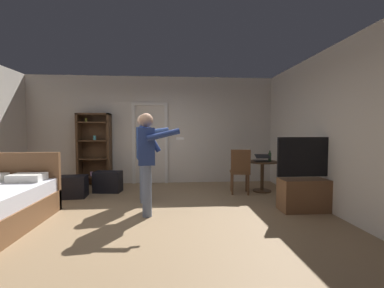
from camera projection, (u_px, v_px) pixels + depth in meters
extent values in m
plane|color=#997A56|center=(140.00, 217.00, 4.01)|extent=(7.02, 7.02, 0.00)
cube|color=silver|center=(153.00, 130.00, 6.61)|extent=(6.63, 0.12, 2.81)
cube|color=silver|center=(335.00, 130.00, 4.18)|extent=(0.12, 5.49, 2.81)
cube|color=white|center=(134.00, 145.00, 6.51)|extent=(0.08, 0.08, 2.05)
cube|color=white|center=(166.00, 145.00, 6.57)|extent=(0.08, 0.08, 2.05)
cube|color=white|center=(150.00, 104.00, 6.48)|extent=(0.93, 0.08, 0.08)
cube|color=brown|center=(18.00, 182.00, 4.30)|extent=(1.43, 0.08, 1.02)
cube|color=white|center=(27.00, 177.00, 4.06)|extent=(0.50, 0.34, 0.12)
cube|color=#4C331E|center=(79.00, 150.00, 6.24)|extent=(0.06, 0.32, 1.83)
cube|color=#4C331E|center=(109.00, 150.00, 6.29)|extent=(0.06, 0.32, 1.83)
cube|color=#4C331E|center=(94.00, 114.00, 6.22)|extent=(0.81, 0.32, 0.04)
cube|color=#4C331E|center=(96.00, 149.00, 6.41)|extent=(0.81, 0.02, 1.83)
cube|color=#4C331E|center=(95.00, 177.00, 6.30)|extent=(0.75, 0.32, 0.03)
cylinder|color=#BF91C1|center=(92.00, 174.00, 6.29)|extent=(0.07, 0.07, 0.11)
cube|color=#4C331E|center=(95.00, 159.00, 6.28)|extent=(0.75, 0.32, 0.03)
cube|color=#4C331E|center=(94.00, 141.00, 6.25)|extent=(0.75, 0.32, 0.03)
cylinder|color=#5AB7BF|center=(95.00, 138.00, 6.25)|extent=(0.07, 0.07, 0.11)
cube|color=#4C331E|center=(94.00, 122.00, 6.23)|extent=(0.75, 0.32, 0.03)
cylinder|color=gold|center=(86.00, 120.00, 6.21)|extent=(0.06, 0.06, 0.09)
cube|color=brown|center=(309.00, 195.00, 4.32)|extent=(1.01, 0.40, 0.56)
cube|color=black|center=(311.00, 157.00, 4.26)|extent=(1.17, 0.05, 0.68)
cube|color=teal|center=(310.00, 157.00, 4.29)|extent=(1.11, 0.01, 0.62)
cylinder|color=#4C331E|center=(262.00, 177.00, 5.68)|extent=(0.08, 0.08, 0.67)
cylinder|color=#4C331E|center=(262.00, 191.00, 5.70)|extent=(0.41, 0.41, 0.03)
cylinder|color=#4C331E|center=(262.00, 162.00, 5.66)|extent=(0.69, 0.69, 0.03)
cube|color=black|center=(261.00, 161.00, 5.66)|extent=(0.34, 0.25, 0.02)
cube|color=black|center=(263.00, 156.00, 5.53)|extent=(0.34, 0.22, 0.08)
cube|color=navy|center=(263.00, 156.00, 5.54)|extent=(0.30, 0.19, 0.06)
cylinder|color=#2E4A29|center=(270.00, 157.00, 5.58)|extent=(0.06, 0.06, 0.20)
cylinder|color=#2E4A29|center=(270.00, 152.00, 5.58)|extent=(0.03, 0.03, 0.05)
cylinder|color=brown|center=(246.00, 182.00, 5.68)|extent=(0.04, 0.04, 0.45)
cylinder|color=brown|center=(231.00, 181.00, 5.71)|extent=(0.04, 0.04, 0.45)
cylinder|color=brown|center=(248.00, 185.00, 5.34)|extent=(0.04, 0.04, 0.45)
cylinder|color=brown|center=(232.00, 185.00, 5.37)|extent=(0.04, 0.04, 0.45)
cube|color=brown|center=(240.00, 172.00, 5.51)|extent=(0.48, 0.48, 0.04)
cube|color=brown|center=(241.00, 161.00, 5.33)|extent=(0.42, 0.11, 0.50)
cylinder|color=slate|center=(147.00, 187.00, 4.26)|extent=(0.15, 0.15, 0.84)
cylinder|color=slate|center=(147.00, 191.00, 4.01)|extent=(0.15, 0.15, 0.84)
cube|color=navy|center=(146.00, 146.00, 4.10)|extent=(0.31, 0.48, 0.60)
sphere|color=tan|center=(146.00, 120.00, 4.07)|extent=(0.23, 0.23, 0.23)
cylinder|color=navy|center=(152.00, 139.00, 4.35)|extent=(0.34, 0.13, 0.48)
cylinder|color=navy|center=(163.00, 135.00, 3.89)|extent=(0.53, 0.15, 0.21)
cube|color=white|center=(180.00, 139.00, 3.92)|extent=(0.12, 0.05, 0.04)
cylinder|color=slate|center=(143.00, 178.00, 5.01)|extent=(0.15, 0.15, 0.86)
cylinder|color=slate|center=(144.00, 181.00, 4.78)|extent=(0.15, 0.15, 0.86)
cube|color=#334C8C|center=(143.00, 143.00, 4.85)|extent=(0.34, 0.47, 0.61)
sphere|color=#D8AD8C|center=(143.00, 121.00, 4.83)|extent=(0.23, 0.23, 0.23)
cylinder|color=#334C8C|center=(147.00, 137.00, 5.10)|extent=(0.35, 0.15, 0.49)
cylinder|color=#334C8C|center=(156.00, 131.00, 4.67)|extent=(0.47, 0.18, 0.15)
cube|color=white|center=(169.00, 133.00, 4.71)|extent=(0.12, 0.06, 0.04)
cube|color=black|center=(71.00, 187.00, 5.16)|extent=(0.63, 0.43, 0.45)
cube|color=black|center=(108.00, 182.00, 5.63)|extent=(0.63, 0.40, 0.47)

